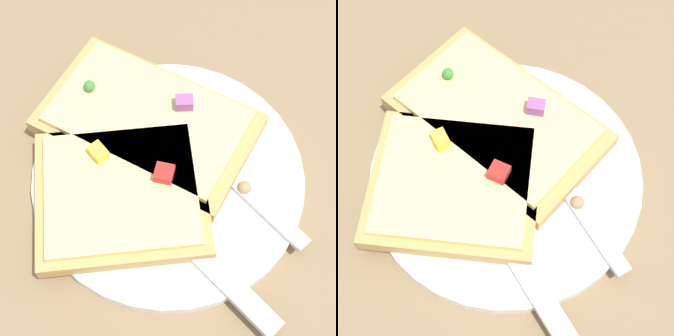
# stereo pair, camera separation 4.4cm
# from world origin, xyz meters

# --- Properties ---
(ground_plane) EXTENTS (4.00, 4.00, 0.00)m
(ground_plane) POSITION_xyz_m (0.00, 0.00, 0.00)
(ground_plane) COLOR #7F6647
(plate) EXTENTS (0.22, 0.22, 0.01)m
(plate) POSITION_xyz_m (0.00, 0.00, 0.01)
(plate) COLOR white
(plate) RESTS_ON ground
(fork) EXTENTS (0.18, 0.13, 0.01)m
(fork) POSITION_xyz_m (0.02, 0.03, 0.01)
(fork) COLOR #B7B7BC
(fork) RESTS_ON plate
(knife) EXTENTS (0.20, 0.14, 0.01)m
(knife) POSITION_xyz_m (0.03, -0.05, 0.01)
(knife) COLOR #B7B7BC
(knife) RESTS_ON plate
(pizza_slice_main) EXTENTS (0.19, 0.14, 0.03)m
(pizza_slice_main) POSITION_xyz_m (-0.03, 0.04, 0.02)
(pizza_slice_main) COLOR tan
(pizza_slice_main) RESTS_ON plate
(pizza_slice_corner) EXTENTS (0.16, 0.15, 0.03)m
(pizza_slice_corner) POSITION_xyz_m (-0.03, -0.03, 0.02)
(pizza_slice_corner) COLOR tan
(pizza_slice_corner) RESTS_ON plate
(crumb_scatter) EXTENTS (0.16, 0.07, 0.01)m
(crumb_scatter) POSITION_xyz_m (-0.01, -0.00, 0.02)
(crumb_scatter) COLOR #A18B50
(crumb_scatter) RESTS_ON plate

